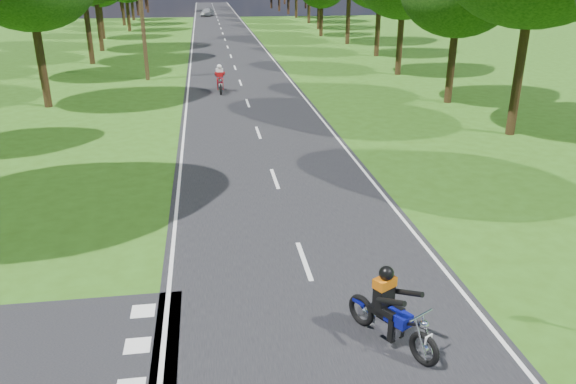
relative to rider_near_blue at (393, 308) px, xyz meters
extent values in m
plane|color=#2B5212|center=(-1.09, 1.52, -0.83)|extent=(160.00, 160.00, 0.00)
cube|color=black|center=(-1.09, 51.52, -0.82)|extent=(7.00, 140.00, 0.02)
cube|color=silver|center=(-1.09, 3.52, -0.80)|extent=(0.12, 2.00, 0.01)
cube|color=silver|center=(-1.09, 9.52, -0.80)|extent=(0.12, 2.00, 0.01)
cube|color=silver|center=(-1.09, 15.52, -0.80)|extent=(0.12, 2.00, 0.01)
cube|color=silver|center=(-1.09, 21.52, -0.80)|extent=(0.12, 2.00, 0.01)
cube|color=silver|center=(-1.09, 27.52, -0.80)|extent=(0.12, 2.00, 0.01)
cube|color=silver|center=(-1.09, 33.52, -0.80)|extent=(0.12, 2.00, 0.01)
cube|color=silver|center=(-1.09, 39.52, -0.80)|extent=(0.12, 2.00, 0.01)
cube|color=silver|center=(-1.09, 45.52, -0.80)|extent=(0.12, 2.00, 0.01)
cube|color=silver|center=(-1.09, 51.52, -0.80)|extent=(0.12, 2.00, 0.01)
cube|color=silver|center=(-1.09, 57.52, -0.80)|extent=(0.12, 2.00, 0.01)
cube|color=silver|center=(-1.09, 63.52, -0.80)|extent=(0.12, 2.00, 0.01)
cube|color=silver|center=(-1.09, 69.52, -0.80)|extent=(0.12, 2.00, 0.01)
cube|color=silver|center=(-1.09, 75.52, -0.80)|extent=(0.12, 2.00, 0.01)
cube|color=silver|center=(-1.09, 81.52, -0.80)|extent=(0.12, 2.00, 0.01)
cube|color=silver|center=(-1.09, 87.52, -0.80)|extent=(0.12, 2.00, 0.01)
cube|color=silver|center=(-1.09, 93.52, -0.80)|extent=(0.12, 2.00, 0.01)
cube|color=silver|center=(-1.09, 99.52, -0.80)|extent=(0.12, 2.00, 0.01)
cube|color=silver|center=(-1.09, 105.52, -0.80)|extent=(0.12, 2.00, 0.01)
cube|color=silver|center=(-1.09, 111.52, -0.80)|extent=(0.12, 2.00, 0.01)
cube|color=silver|center=(-1.09, 117.52, -0.80)|extent=(0.12, 2.00, 0.01)
cube|color=silver|center=(-4.39, 51.52, -0.80)|extent=(0.10, 140.00, 0.01)
cube|color=silver|center=(2.21, 51.52, -0.80)|extent=(0.10, 140.00, 0.01)
cube|color=silver|center=(-4.89, 0.62, -0.80)|extent=(0.50, 0.50, 0.01)
cube|color=silver|center=(-4.89, 1.82, -0.80)|extent=(0.50, 0.50, 0.01)
cylinder|color=black|center=(-11.67, 22.28, 1.13)|extent=(0.40, 0.40, 3.91)
cylinder|color=black|center=(-14.03, 30.70, 1.07)|extent=(0.40, 0.40, 3.79)
cylinder|color=black|center=(-11.92, 37.12, 1.33)|extent=(0.40, 0.40, 4.32)
cylinder|color=black|center=(-12.35, 44.62, 1.38)|extent=(0.40, 0.40, 4.40)
cylinder|color=black|center=(-13.70, 54.30, 0.77)|extent=(0.40, 0.40, 3.20)
cylinder|color=black|center=(-11.84, 61.67, 0.78)|extent=(0.40, 0.40, 3.22)
cylinder|color=black|center=(-13.39, 69.44, 0.98)|extent=(0.40, 0.40, 3.61)
cylinder|color=black|center=(-13.03, 77.26, 0.51)|extent=(0.40, 0.40, 2.67)
cylinder|color=black|center=(-13.27, 86.42, 0.72)|extent=(0.40, 0.40, 3.09)
cylinder|color=black|center=(9.97, 13.72, 1.45)|extent=(0.40, 0.40, 4.56)
cylinder|color=black|center=(9.83, 20.21, 0.92)|extent=(0.40, 0.40, 3.49)
cylinder|color=black|center=(9.97, 29.10, 1.02)|extent=(0.40, 0.40, 3.69)
cylinder|color=black|center=(11.08, 37.94, 1.05)|extent=(0.40, 0.40, 3.74)
cylinder|color=black|center=(10.62, 46.24, 1.49)|extent=(0.40, 0.40, 4.64)
cylinder|color=black|center=(9.46, 53.44, 0.63)|extent=(0.40, 0.40, 2.91)
cylinder|color=black|center=(10.67, 60.92, 1.11)|extent=(0.40, 0.40, 3.88)
cylinder|color=black|center=(11.00, 69.39, 1.26)|extent=(0.40, 0.40, 4.18)
cylinder|color=black|center=(10.71, 78.35, 1.49)|extent=(0.40, 0.40, 4.63)
cylinder|color=black|center=(10.59, 85.64, 0.85)|extent=(0.40, 0.40, 3.36)
cylinder|color=black|center=(-17.09, 96.52, 0.93)|extent=(0.40, 0.40, 3.52)
cylinder|color=#382616|center=(-7.09, 29.52, 3.17)|extent=(0.26, 0.26, 8.00)
imported|color=#ACAFB3|center=(-2.48, 83.27, -0.15)|extent=(2.29, 4.07, 1.31)
camera|label=1|loc=(-3.30, -8.74, 6.01)|focal=35.00mm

